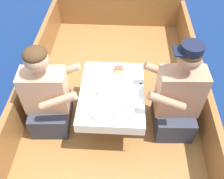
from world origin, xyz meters
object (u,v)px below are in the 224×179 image
(sandwich, at_px, (119,69))
(coffee_cup_starboard, at_px, (101,91))
(coffee_cup_center, at_px, (132,107))
(person_port, at_px, (48,97))
(coffee_cup_port, at_px, (118,113))
(person_starboard, at_px, (177,99))

(sandwich, distance_m, coffee_cup_starboard, 0.34)
(coffee_cup_starboard, bearing_deg, sandwich, 64.07)
(sandwich, bearing_deg, coffee_cup_center, -75.08)
(person_port, bearing_deg, coffee_cup_port, -20.29)
(coffee_cup_port, relative_size, coffee_cup_starboard, 0.98)
(person_port, relative_size, sandwich, 8.62)
(person_port, height_order, coffee_cup_starboard, person_port)
(person_port, height_order, coffee_cup_port, person_port)
(person_starboard, height_order, sandwich, person_starboard)
(person_port, height_order, coffee_cup_center, person_port)
(sandwich, height_order, coffee_cup_starboard, coffee_cup_starboard)
(person_port, xyz_separation_m, coffee_cup_port, (0.66, -0.20, 0.07))
(person_port, xyz_separation_m, sandwich, (0.65, 0.34, 0.07))
(person_port, xyz_separation_m, coffee_cup_center, (0.78, -0.14, 0.07))
(sandwich, height_order, coffee_cup_center, same)
(sandwich, bearing_deg, coffee_cup_port, -89.16)
(person_starboard, distance_m, coffee_cup_starboard, 0.70)
(person_port, distance_m, coffee_cup_starboard, 0.51)
(person_starboard, xyz_separation_m, sandwich, (-0.54, 0.32, 0.05))
(coffee_cup_port, bearing_deg, person_starboard, 22.58)
(person_port, relative_size, coffee_cup_port, 9.81)
(coffee_cup_port, height_order, coffee_cup_starboard, coffee_cup_starboard)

